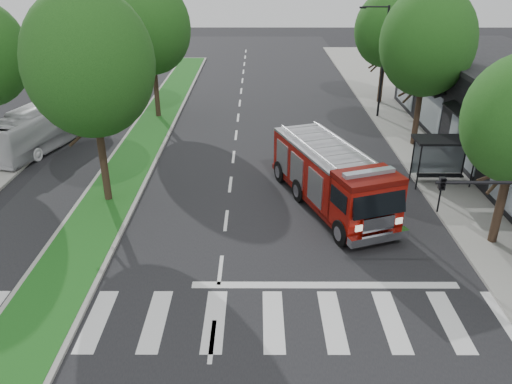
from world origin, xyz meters
TOP-DOWN VIEW (x-y plane):
  - ground at (0.00, 0.00)m, footprint 140.00×140.00m
  - sidewalk_right at (12.50, 10.00)m, footprint 5.00×80.00m
  - median at (-6.00, 18.00)m, footprint 3.00×50.00m
  - bus_shelter at (11.20, 8.15)m, footprint 3.20×1.60m
  - tree_right_mid at (11.50, 14.00)m, footprint 5.60×5.60m
  - tree_right_far at (11.50, 24.00)m, footprint 5.00×5.00m
  - tree_median_near at (-6.00, 6.00)m, footprint 5.80×5.80m
  - tree_median_far at (-6.00, 20.00)m, footprint 5.60×5.60m
  - streetlight_right_far at (10.35, 20.00)m, footprint 2.11×0.20m
  - fire_engine at (5.01, 5.60)m, footprint 5.54×9.44m
  - city_bus at (-12.00, 14.03)m, footprint 4.64×9.98m

SIDE VIEW (x-z plane):
  - ground at x=0.00m, z-range 0.00..0.00m
  - sidewalk_right at x=12.50m, z-range 0.00..0.15m
  - median at x=-6.00m, z-range 0.00..0.16m
  - city_bus at x=-12.00m, z-range 0.00..2.71m
  - fire_engine at x=5.01m, z-range -0.06..3.08m
  - bus_shelter at x=11.20m, z-range 0.73..3.34m
  - streetlight_right_far at x=10.35m, z-range 0.48..8.48m
  - tree_right_far at x=11.50m, z-range 1.47..10.20m
  - tree_right_mid at x=11.50m, z-range 1.63..11.35m
  - tree_median_far at x=-6.00m, z-range 1.63..11.35m
  - tree_median_near at x=-6.00m, z-range 1.73..11.89m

